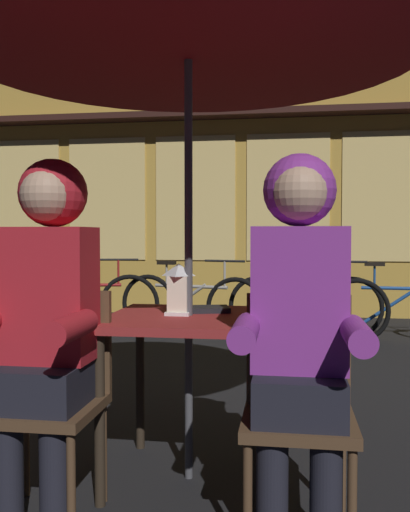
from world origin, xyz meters
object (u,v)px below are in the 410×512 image
chair_left (53,389)px  person_right_hooded (299,306)px  patio_umbrella (188,17)px  bicycle_fifth (402,307)px  book (208,309)px  bicycle_second (83,303)px  bicycle_fourth (306,307)px  bicycle_third (190,305)px  chair_right (298,399)px  cafe_table (189,338)px  lantern (179,288)px  person_left_hooded (46,301)px

chair_left → person_right_hooded: 1.03m
patio_umbrella → bicycle_fifth: (1.62, 3.52, -1.71)m
person_right_hooded → bicycle_fifth: person_right_hooded is taller
person_right_hooded → book: (-0.41, 0.55, -0.09)m
person_right_hooded → bicycle_second: 4.47m
chair_left → bicycle_fourth: chair_left is taller
person_right_hooded → book: bearing=126.9°
bicycle_second → bicycle_fourth: bearing=0.8°
bicycle_second → bicycle_fifth: (3.41, 0.13, 0.00)m
bicycle_second → chair_left: bearing=-70.7°
bicycle_third → bicycle_second: bearing=-178.7°
bicycle_fourth → book: 3.37m
chair_right → bicycle_fourth: size_ratio=0.52×
patio_umbrella → chair_left: 1.68m
patio_umbrella → bicycle_second: (-1.80, 3.39, -1.71)m
cafe_table → lantern: lantern is taller
lantern → chair_left: bearing=-138.9°
chair_left → person_left_hooded: size_ratio=0.62×
bicycle_fourth → book: bicycle_fourth is taller
patio_umbrella → person_right_hooded: patio_umbrella is taller
chair_right → bicycle_fifth: bearing=73.7°
book → bicycle_second: bearing=104.9°
lantern → patio_umbrella: bearing=-10.5°
person_left_hooded → bicycle_second: person_left_hooded is taller
cafe_table → bicycle_fifth: bearing=65.4°
person_right_hooded → cafe_table: bearing=138.4°
bicycle_third → bicycle_fifth: bearing=2.7°
cafe_table → bicycle_third: bicycle_third is taller
chair_left → bicycle_fourth: bearing=73.7°
lantern → book: 0.20m
bicycle_third → person_left_hooded: bearing=-88.2°
cafe_table → person_right_hooded: (0.48, -0.43, 0.21)m
person_right_hooded → bicycle_fourth: bearing=87.8°
patio_umbrella → bicycle_second: bearing=118.0°
bicycle_third → bicycle_fifth: same height
cafe_table → chair_right: bearing=-37.5°
lantern → person_left_hooded: 0.61m
book → bicycle_fifth: bearing=50.7°
chair_right → bicycle_third: (-1.08, 3.79, -0.14)m
person_left_hooded → book: person_left_hooded is taller
lantern → chair_right: 0.75m
chair_left → bicycle_third: bearing=91.8°
lantern → bicycle_third: bearing=99.2°
cafe_table → chair_left: (-0.48, -0.37, -0.15)m
person_left_hooded → chair_right: bearing=3.4°
chair_left → bicycle_third: size_ratio=0.53×
lantern → bicycle_fourth: size_ratio=0.14×
cafe_table → chair_left: chair_left is taller
chair_left → bicycle_fourth: (1.11, 3.79, -0.14)m
person_right_hooded → bicycle_second: (-2.28, 3.82, -0.50)m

